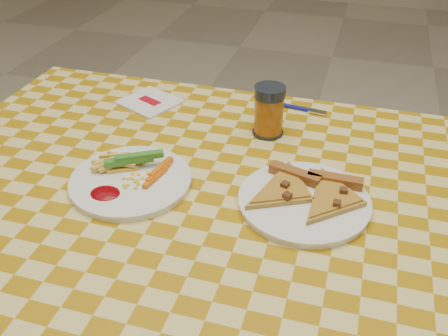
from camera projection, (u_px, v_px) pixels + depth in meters
The scene contains 8 objects.
table at pixel (226, 226), 0.97m from camera, with size 1.28×0.88×0.76m.
plate_left at pixel (131, 182), 0.95m from camera, with size 0.23×0.23×0.01m, color white.
plate_right at pixel (304, 202), 0.90m from camera, with size 0.23×0.23×0.01m, color white.
fries_veggies at pixel (129, 170), 0.95m from camera, with size 0.17×0.16×0.04m.
pizza_slices at pixel (308, 191), 0.90m from camera, with size 0.24×0.22×0.02m.
drink_glass at pixel (269, 111), 1.08m from camera, with size 0.07×0.07×0.11m.
napkin at pixel (150, 102), 1.23m from camera, with size 0.17×0.16×0.01m.
fork at pixel (300, 108), 1.20m from camera, with size 0.13×0.03×0.01m.
Camera 1 is at (0.20, -0.71, 1.32)m, focal length 40.00 mm.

